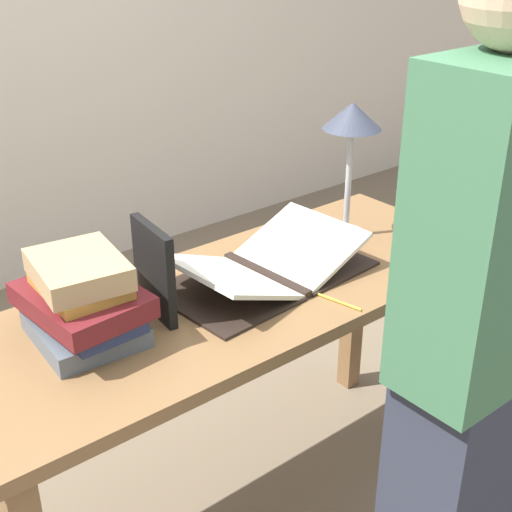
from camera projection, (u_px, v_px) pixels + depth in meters
ground_plane at (242, 506)px, 2.17m from camera, size 12.00×12.00×0.00m
reading_desk at (240, 328)px, 1.89m from camera, size 1.51×0.57×0.75m
open_book at (266, 268)px, 1.89m from camera, size 0.59×0.36×0.11m
book_stack_tall at (82, 301)px, 1.60m from camera, size 0.24×0.31×0.20m
book_standing_upright at (154, 271)px, 1.69m from camera, size 0.04×0.19×0.23m
reading_lamp at (352, 129)px, 2.00m from camera, size 0.17×0.17×0.41m
coffee_mug at (310, 235)px, 2.05m from camera, size 0.10×0.07×0.08m
pencil at (335, 300)px, 1.79m from camera, size 0.04×0.15×0.01m
person_reader at (476, 357)px, 1.45m from camera, size 0.36×0.23×1.63m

